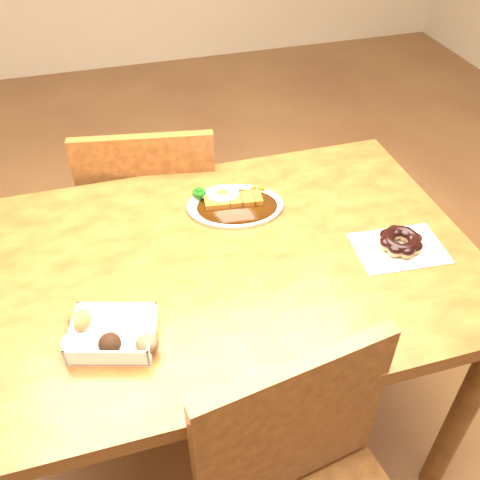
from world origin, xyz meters
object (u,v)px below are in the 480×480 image
object	(u,v)px
table	(224,288)
katsu_curry_plate	(233,203)
donut_box	(110,334)
chair_far	(155,219)
pon_de_ring	(400,242)

from	to	relation	value
table	katsu_curry_plate	xyz separation A→B (m)	(0.08, 0.19, 0.11)
table	donut_box	size ratio (longest dim) A/B	6.08
table	chair_far	bearing A→B (deg)	100.88
table	katsu_curry_plate	size ratio (longest dim) A/B	4.32
chair_far	pon_de_ring	world-z (taller)	chair_far
table	katsu_curry_plate	bearing A→B (deg)	67.74
chair_far	donut_box	bearing A→B (deg)	85.78
chair_far	donut_box	xyz separation A→B (m)	(-0.18, -0.71, 0.29)
katsu_curry_plate	donut_box	bearing A→B (deg)	-134.75
donut_box	pon_de_ring	world-z (taller)	donut_box
table	katsu_curry_plate	distance (m)	0.23
donut_box	chair_far	bearing A→B (deg)	76.01
katsu_curry_plate	chair_far	bearing A→B (deg)	117.19
chair_far	katsu_curry_plate	distance (m)	0.48
pon_de_ring	chair_far	bearing A→B (deg)	129.96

